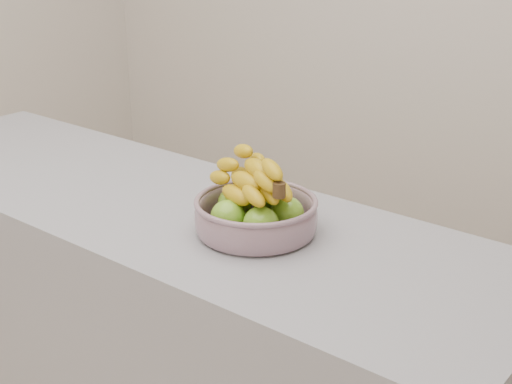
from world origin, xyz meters
The scene contains 2 objects.
counter centered at (0.00, 0.31, 0.45)m, with size 2.00×0.60×0.90m, color #9B9AA2.
fruit_bowl centered at (0.35, 0.31, 0.96)m, with size 0.28×0.28×0.18m.
Camera 1 is at (1.28, -0.85, 1.58)m, focal length 50.00 mm.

